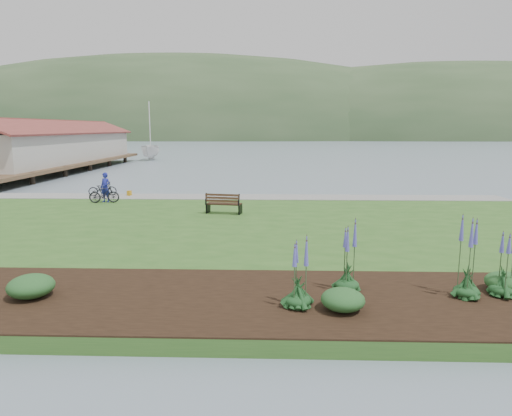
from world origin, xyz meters
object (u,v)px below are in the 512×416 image
(person, at_px, (105,185))
(bicycle_a, at_px, (102,189))
(park_bench, at_px, (223,203))
(sailboat, at_px, (151,160))

(person, xyz_separation_m, bicycle_a, (-1.08, 2.42, -0.55))
(bicycle_a, bearing_deg, park_bench, -141.01)
(park_bench, xyz_separation_m, person, (-7.03, 3.35, 0.46))
(park_bench, bearing_deg, bicycle_a, 154.62)
(bicycle_a, distance_m, sailboat, 37.99)
(park_bench, bearing_deg, person, 164.54)
(bicycle_a, bearing_deg, sailboat, -5.29)
(sailboat, bearing_deg, bicycle_a, -84.77)
(park_bench, xyz_separation_m, bicycle_a, (-8.11, 5.77, -0.09))
(person, bearing_deg, bicycle_a, 133.38)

